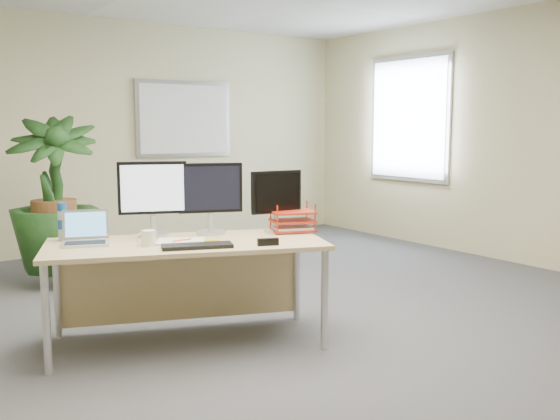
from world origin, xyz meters
TOP-DOWN VIEW (x-y plane):
  - floor at (0.00, 0.00)m, footprint 8.00×8.00m
  - back_wall at (0.00, 4.00)m, footprint 7.00×0.04m
  - whiteboard at (1.20, 3.97)m, footprint 1.30×0.04m
  - window at (3.47, 2.30)m, footprint 0.04×1.30m
  - desk at (-0.50, 0.59)m, footprint 1.97×1.36m
  - floor_plant at (-0.82, 2.57)m, footprint 1.09×1.09m
  - monitor_left at (-0.63, 0.81)m, footprint 0.45×0.21m
  - monitor_right at (-0.25, 0.67)m, footprint 0.44×0.21m
  - monitor_dark at (0.19, 0.50)m, footprint 0.40×0.18m
  - laptop at (-1.10, 0.83)m, footprint 0.37×0.35m
  - keyboard at (-0.57, 0.27)m, footprint 0.47×0.29m
  - coffee_mug at (-0.79, 0.52)m, footprint 0.13×0.09m
  - spiral_notebook at (-0.57, 0.50)m, footprint 0.38×0.35m
  - orange_pen at (-0.57, 0.49)m, footprint 0.14×0.03m
  - yellow_highlighter at (-0.40, 0.41)m, footprint 0.11×0.05m
  - water_bottle at (-1.19, 1.03)m, footprint 0.07×0.07m
  - letter_tray at (0.28, 0.42)m, footprint 0.37×0.33m
  - stapler at (-0.16, 0.08)m, footprint 0.14×0.08m

SIDE VIEW (x-z plane):
  - floor at x=0.00m, z-range 0.00..0.00m
  - desk at x=-0.50m, z-range 0.20..0.90m
  - spiral_notebook at x=-0.57m, z-range 0.70..0.71m
  - yellow_highlighter at x=-0.40m, z-range 0.70..0.71m
  - keyboard at x=-0.57m, z-range 0.70..0.72m
  - orange_pen at x=-0.57m, z-range 0.71..0.72m
  - stapler at x=-0.16m, z-range 0.70..0.75m
  - coffee_mug at x=-0.79m, z-range 0.70..0.80m
  - floor_plant at x=-0.82m, z-range 0.00..1.50m
  - laptop at x=-1.10m, z-range 0.65..0.86m
  - letter_tray at x=0.28m, z-range 0.69..0.84m
  - water_bottle at x=-1.19m, z-range 0.69..0.95m
  - monitor_dark at x=0.19m, z-range 0.73..1.18m
  - monitor_right at x=-0.25m, z-range 0.74..1.24m
  - monitor_left at x=-0.63m, z-range 0.74..1.26m
  - back_wall at x=0.00m, z-range 0.00..2.70m
  - whiteboard at x=1.20m, z-range 1.07..2.02m
  - window at x=3.47m, z-range 0.77..2.33m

